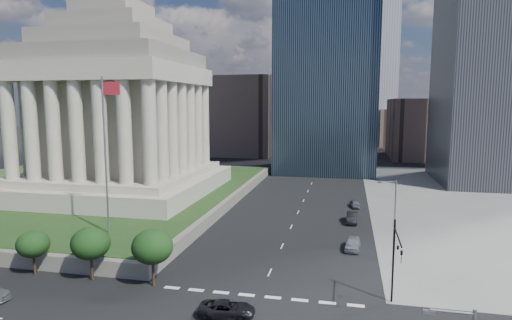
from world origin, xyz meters
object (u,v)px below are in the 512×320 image
(war_memorial, at_px, (116,88))
(traffic_signal_ne, at_px, (396,255))
(pickup_truck, at_px, (227,309))
(flagpole, at_px, (106,147))
(parked_sedan_far, at_px, (355,204))
(parked_sedan_near, at_px, (353,243))
(parked_sedan_mid, at_px, (352,218))
(street_lamp_north, at_px, (393,218))

(war_memorial, relative_size, traffic_signal_ne, 4.88)
(war_memorial, relative_size, pickup_truck, 7.86)
(flagpole, bearing_deg, parked_sedan_far, 42.12)
(parked_sedan_far, bearing_deg, pickup_truck, -113.87)
(traffic_signal_ne, xyz_separation_m, pickup_truck, (-14.40, -4.14, -4.56))
(flagpole, height_order, parked_sedan_near, flagpole)
(parked_sedan_far, bearing_deg, war_memorial, 177.02)
(parked_sedan_mid, xyz_separation_m, parked_sedan_far, (0.64, 10.18, -0.13))
(parked_sedan_far, bearing_deg, parked_sedan_near, -100.42)
(flagpole, height_order, traffic_signal_ne, flagpole)
(street_lamp_north, height_order, parked_sedan_far, street_lamp_north)
(flagpole, xyz_separation_m, parked_sedan_mid, (30.83, 18.28, -12.33))
(parked_sedan_far, bearing_deg, street_lamp_north, -91.16)
(pickup_truck, relative_size, parked_sedan_far, 1.29)
(flagpole, distance_m, parked_sedan_near, 33.68)
(flagpole, distance_m, pickup_truck, 27.57)
(war_memorial, distance_m, street_lamp_north, 54.92)
(war_memorial, distance_m, traffic_signal_ne, 60.00)
(street_lamp_north, bearing_deg, parked_sedan_mid, 104.07)
(war_memorial, distance_m, parked_sedan_mid, 48.03)
(pickup_truck, bearing_deg, flagpole, 47.16)
(pickup_truck, relative_size, parked_sedan_mid, 1.05)
(parked_sedan_mid, height_order, parked_sedan_far, parked_sedan_mid)
(pickup_truck, bearing_deg, street_lamp_north, -51.50)
(traffic_signal_ne, relative_size, pickup_truck, 1.61)
(pickup_truck, xyz_separation_m, parked_sedan_mid, (10.90, 32.72, 0.09))
(traffic_signal_ne, relative_size, street_lamp_north, 0.80)
(parked_sedan_near, distance_m, parked_sedan_far, 22.81)
(street_lamp_north, xyz_separation_m, parked_sedan_far, (-3.69, 27.46, -5.01))
(flagpole, bearing_deg, traffic_signal_ne, -16.71)
(pickup_truck, distance_m, parked_sedan_near, 22.87)
(traffic_signal_ne, bearing_deg, pickup_truck, -163.97)
(street_lamp_north, distance_m, parked_sedan_far, 28.15)
(street_lamp_north, xyz_separation_m, parked_sedan_near, (-4.33, 4.66, -4.88))
(street_lamp_north, height_order, parked_sedan_mid, street_lamp_north)
(war_memorial, xyz_separation_m, parked_sedan_mid, (43.00, -5.72, -20.62))
(war_memorial, height_order, flagpole, war_memorial)
(traffic_signal_ne, distance_m, parked_sedan_near, 16.95)
(street_lamp_north, xyz_separation_m, parked_sedan_mid, (-4.33, 17.28, -4.88))
(pickup_truck, distance_m, parked_sedan_far, 44.43)
(parked_sedan_mid, relative_size, parked_sedan_far, 1.23)
(parked_sedan_near, bearing_deg, war_memorial, 161.41)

